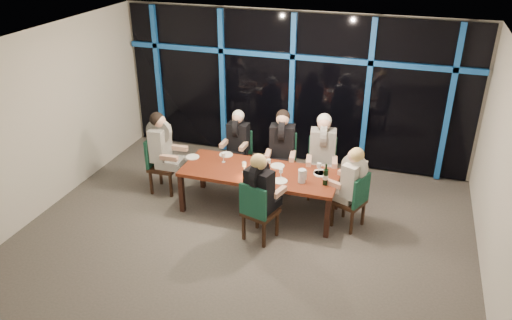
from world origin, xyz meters
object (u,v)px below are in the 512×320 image
(chair_far_right, at_px, (322,164))
(chair_end_left, at_px, (159,161))
(chair_near_mid, at_px, (257,209))
(diner_far_right, at_px, (323,145))
(chair_end_right, at_px, (354,199))
(diner_far_mid, at_px, (282,140))
(dining_table, at_px, (260,175))
(water_pitcher, at_px, (302,176))
(diner_end_left, at_px, (162,141))
(diner_far_left, at_px, (238,135))
(diner_end_right, at_px, (352,176))
(chair_far_left, at_px, (239,152))
(chair_far_mid, at_px, (282,158))
(diner_near_mid, at_px, (260,184))
(wine_bottle, at_px, (326,177))

(chair_far_right, relative_size, chair_end_left, 1.02)
(chair_near_mid, bearing_deg, diner_far_right, -95.25)
(chair_end_right, bearing_deg, diner_far_mid, -98.59)
(chair_far_right, height_order, diner_far_right, diner_far_right)
(dining_table, height_order, water_pitcher, water_pitcher)
(chair_far_right, height_order, diner_end_left, diner_end_left)
(diner_far_left, bearing_deg, diner_end_right, -22.10)
(diner_far_left, xyz_separation_m, water_pitcher, (1.49, -1.12, -0.03))
(chair_far_right, distance_m, diner_end_right, 1.16)
(diner_end_right, bearing_deg, diner_far_right, -120.37)
(chair_far_left, distance_m, chair_far_right, 1.61)
(chair_far_left, height_order, chair_end_left, chair_end_left)
(diner_far_left, bearing_deg, dining_table, -51.12)
(dining_table, bearing_deg, diner_end_right, -0.73)
(diner_far_mid, bearing_deg, diner_far_right, -8.68)
(chair_far_left, bearing_deg, chair_far_mid, -7.62)
(diner_far_right, xyz_separation_m, diner_near_mid, (-0.63, -1.59, -0.05))
(chair_end_left, distance_m, wine_bottle, 3.07)
(chair_end_left, xyz_separation_m, diner_far_mid, (2.09, 0.70, 0.42))
(diner_far_mid, bearing_deg, diner_end_left, -168.61)
(diner_far_right, bearing_deg, diner_end_left, -175.23)
(diner_end_right, height_order, water_pitcher, diner_end_right)
(diner_far_right, xyz_separation_m, water_pitcher, (-0.14, -0.96, -0.15))
(chair_end_left, relative_size, diner_end_left, 1.03)
(diner_end_right, xyz_separation_m, water_pitcher, (-0.76, -0.14, -0.06))
(chair_far_mid, height_order, diner_far_right, diner_far_right)
(chair_far_mid, xyz_separation_m, diner_far_mid, (0.01, -0.09, 0.41))
(chair_far_left, height_order, diner_far_mid, diner_far_mid)
(chair_far_left, relative_size, diner_near_mid, 0.96)
(diner_end_right, bearing_deg, diner_far_mid, -99.03)
(diner_end_left, height_order, diner_near_mid, diner_end_left)
(diner_near_mid, xyz_separation_m, wine_bottle, (0.86, 0.66, -0.07))
(chair_far_mid, distance_m, chair_far_right, 0.73)
(diner_far_left, xyz_separation_m, diner_far_mid, (0.89, -0.15, 0.10))
(diner_far_left, distance_m, diner_end_right, 2.45)
(dining_table, relative_size, wine_bottle, 7.13)
(diner_near_mid, distance_m, wine_bottle, 1.09)
(chair_far_mid, bearing_deg, chair_near_mid, -95.00)
(chair_far_left, distance_m, wine_bottle, 2.22)
(water_pitcher, bearing_deg, diner_far_right, 60.91)
(diner_far_right, bearing_deg, chair_near_mid, -120.79)
(chair_end_left, bearing_deg, chair_near_mid, -116.04)
(diner_end_right, xyz_separation_m, diner_near_mid, (-1.25, -0.76, 0.04))
(chair_end_left, distance_m, diner_end_right, 3.46)
(chair_far_mid, bearing_deg, chair_end_left, -167.05)
(diner_far_right, xyz_separation_m, diner_end_left, (-2.73, -0.69, -0.02))
(chair_end_left, xyz_separation_m, diner_far_left, (1.19, 0.85, 0.32))
(chair_end_right, xyz_separation_m, water_pitcher, (-0.83, -0.10, 0.32))
(chair_far_left, distance_m, diner_end_right, 2.51)
(chair_far_mid, distance_m, chair_end_right, 1.73)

